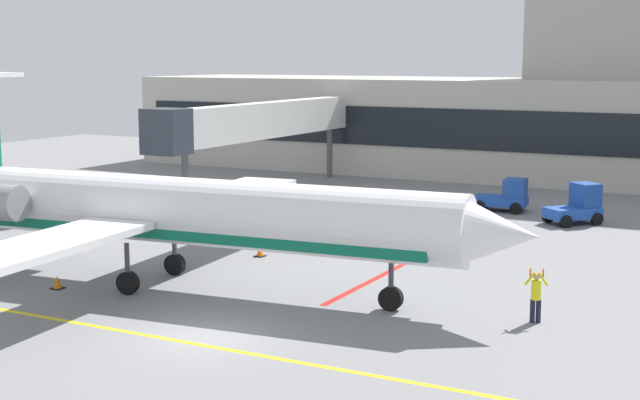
{
  "coord_description": "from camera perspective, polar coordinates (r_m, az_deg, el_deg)",
  "views": [
    {
      "loc": [
        17.25,
        -24.23,
        9.27
      ],
      "look_at": [
        -1.46,
        11.05,
        3.0
      ],
      "focal_mm": 51.23,
      "sensor_mm": 36.0,
      "label": 1
    }
  ],
  "objects": [
    {
      "name": "belt_loader",
      "position": [
        56.44,
        11.54,
        0.23
      ],
      "size": [
        3.29,
        2.39,
        2.0
      ],
      "color": "#1E4CB2",
      "rests_on": "ground"
    },
    {
      "name": "baggage_tug",
      "position": [
        54.12,
        -18.07,
        -0.35
      ],
      "size": [
        3.2,
        3.77,
        2.11
      ],
      "color": "#19389E",
      "rests_on": "ground"
    },
    {
      "name": "marshaller",
      "position": [
        33.1,
        13.34,
        -5.8
      ],
      "size": [
        0.81,
        0.35,
        1.95
      ],
      "color": "#191E33",
      "rests_on": "ground"
    },
    {
      "name": "safety_cone_charlie",
      "position": [
        48.28,
        -12.27,
        -2.05
      ],
      "size": [
        0.47,
        0.47,
        0.55
      ],
      "color": "orange",
      "rests_on": "ground"
    },
    {
      "name": "safety_cone_bravo",
      "position": [
        42.97,
        -3.78,
        -3.22
      ],
      "size": [
        0.47,
        0.47,
        0.55
      ],
      "color": "orange",
      "rests_on": "ground"
    },
    {
      "name": "safety_cone_alpha",
      "position": [
        38.48,
        -16.09,
        -4.99
      ],
      "size": [
        0.47,
        0.47,
        0.55
      ],
      "color": "orange",
      "rests_on": "ground"
    },
    {
      "name": "regional_jet",
      "position": [
        37.48,
        -9.7,
        -0.63
      ],
      "size": [
        29.53,
        24.42,
        8.58
      ],
      "color": "white",
      "rests_on": "ground"
    },
    {
      "name": "ground",
      "position": [
        31.17,
        -7.25,
        -8.55
      ],
      "size": [
        120.0,
        120.0,
        0.11
      ],
      "color": "slate"
    },
    {
      "name": "jet_bridge_west",
      "position": [
        61.41,
        -4.03,
        4.89
      ],
      "size": [
        2.4,
        22.99,
        6.35
      ],
      "color": "silver",
      "rests_on": "ground"
    },
    {
      "name": "pushback_tractor",
      "position": [
        53.13,
        15.8,
        -0.36
      ],
      "size": [
        3.25,
        3.35,
        2.28
      ],
      "color": "#1E4CB2",
      "rests_on": "ground"
    }
  ]
}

